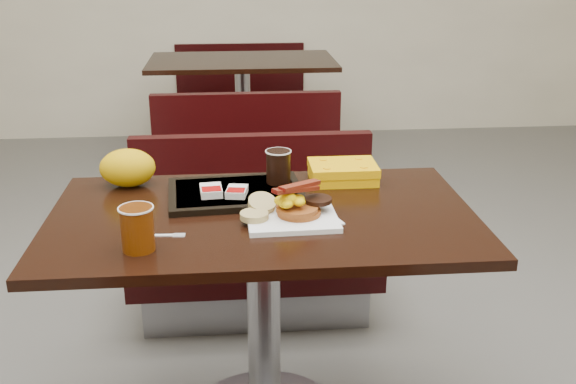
{
  "coord_description": "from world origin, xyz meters",
  "views": [
    {
      "loc": [
        -0.08,
        -1.73,
        1.47
      ],
      "look_at": [
        0.07,
        -0.02,
        0.82
      ],
      "focal_mm": 41.36,
      "sensor_mm": 36.0,
      "label": 1
    }
  ],
  "objects": [
    {
      "name": "muffin_bottom",
      "position": [
        -0.03,
        -0.07,
        0.77
      ],
      "size": [
        0.09,
        0.09,
        0.02
      ],
      "primitive_type": "cylinder",
      "rotation": [
        0.0,
        0.0,
        -0.16
      ],
      "color": "tan",
      "rests_on": "platter"
    },
    {
      "name": "sausage_patty",
      "position": [
        0.15,
        -0.03,
        0.8
      ],
      "size": [
        0.09,
        0.09,
        0.01
      ],
      "primitive_type": "cylinder",
      "rotation": [
        0.0,
        0.0,
        0.14
      ],
      "color": "black",
      "rests_on": "pancake_stack"
    },
    {
      "name": "hashbrown_sleeve_left",
      "position": [
        -0.15,
        0.11,
        0.78
      ],
      "size": [
        0.07,
        0.09,
        0.02
      ],
      "primitive_type": "cube",
      "rotation": [
        0.0,
        0.0,
        0.1
      ],
      "color": "silver",
      "rests_on": "tray"
    },
    {
      "name": "tray",
      "position": [
        -0.07,
        0.14,
        0.76
      ],
      "size": [
        0.42,
        0.32,
        0.02
      ],
      "primitive_type": "cube",
      "rotation": [
        0.0,
        0.0,
        0.08
      ],
      "color": "black",
      "rests_on": "table_near"
    },
    {
      "name": "pancake_stack",
      "position": [
        0.1,
        -0.05,
        0.78
      ],
      "size": [
        0.15,
        0.15,
        0.02
      ],
      "primitive_type": "cylinder",
      "rotation": [
        0.0,
        0.0,
        -0.32
      ],
      "color": "#934418",
      "rests_on": "platter"
    },
    {
      "name": "bench_far_n",
      "position": [
        0.0,
        3.3,
        0.36
      ],
      "size": [
        1.0,
        0.46,
        0.72
      ],
      "primitive_type": null,
      "color": "black",
      "rests_on": "floor"
    },
    {
      "name": "bench_near_n",
      "position": [
        0.0,
        0.7,
        0.36
      ],
      "size": [
        1.0,
        0.46,
        0.72
      ],
      "primitive_type": null,
      "color": "black",
      "rests_on": "floor"
    },
    {
      "name": "paper_bag",
      "position": [
        -0.41,
        0.26,
        0.81
      ],
      "size": [
        0.19,
        0.15,
        0.12
      ],
      "primitive_type": "ellipsoid",
      "rotation": [
        0.0,
        0.0,
        0.17
      ],
      "color": "#CC9506",
      "rests_on": "table_near"
    },
    {
      "name": "coffee_cup_far",
      "position": [
        0.06,
        0.2,
        0.82
      ],
      "size": [
        0.09,
        0.09,
        0.1
      ],
      "primitive_type": "cylinder",
      "rotation": [
        0.0,
        0.0,
        0.28
      ],
      "color": "black",
      "rests_on": "tray"
    },
    {
      "name": "clamshell",
      "position": [
        0.27,
        0.25,
        0.78
      ],
      "size": [
        0.21,
        0.16,
        0.06
      ],
      "primitive_type": "cube",
      "rotation": [
        0.0,
        0.0,
        -0.0
      ],
      "color": "#EDA703",
      "rests_on": "table_near"
    },
    {
      "name": "fork",
      "position": [
        -0.28,
        -0.13,
        0.75
      ],
      "size": [
        0.11,
        0.03,
        0.0
      ],
      "primitive_type": null,
      "rotation": [
        0.0,
        0.0,
        -0.06
      ],
      "color": "white",
      "rests_on": "table_near"
    },
    {
      "name": "knife",
      "position": [
        0.19,
        -0.02,
        0.75
      ],
      "size": [
        0.07,
        0.17,
        0.0
      ],
      "primitive_type": "cube",
      "rotation": [
        0.0,
        0.0,
        -1.24
      ],
      "color": "white",
      "rests_on": "table_near"
    },
    {
      "name": "bench_far_s",
      "position": [
        0.0,
        1.9,
        0.36
      ],
      "size": [
        1.0,
        0.46,
        0.72
      ],
      "primitive_type": null,
      "color": "black",
      "rests_on": "floor"
    },
    {
      "name": "table_far",
      "position": [
        0.0,
        2.6,
        0.38
      ],
      "size": [
        1.2,
        0.7,
        0.75
      ],
      "primitive_type": null,
      "color": "black",
      "rests_on": "floor"
    },
    {
      "name": "bacon_strips",
      "position": [
        0.09,
        -0.05,
        0.84
      ],
      "size": [
        0.16,
        0.14,
        0.01
      ],
      "primitive_type": null,
      "rotation": [
        0.0,
        0.0,
        0.59
      ],
      "color": "#4A0705",
      "rests_on": "scrambled_eggs"
    },
    {
      "name": "scrambled_eggs",
      "position": [
        0.07,
        -0.07,
        0.81
      ],
      "size": [
        0.09,
        0.08,
        0.04
      ],
      "primitive_type": "ellipsoid",
      "rotation": [
        0.0,
        0.0,
        -0.05
      ],
      "color": "yellow",
      "rests_on": "pancake_stack"
    },
    {
      "name": "condiment_syrup",
      "position": [
        -0.01,
        0.07,
        0.76
      ],
      "size": [
        0.05,
        0.05,
        0.01
      ],
      "primitive_type": "cube",
      "rotation": [
        0.0,
        0.0,
        0.46
      ],
      "color": "#B04307",
      "rests_on": "table_near"
    },
    {
      "name": "muffin_top",
      "position": [
        -0.0,
        -0.01,
        0.79
      ],
      "size": [
        0.1,
        0.1,
        0.05
      ],
      "primitive_type": "cylinder",
      "rotation": [
        0.38,
        0.0,
        0.31
      ],
      "color": "tan",
      "rests_on": "platter"
    },
    {
      "name": "table_near",
      "position": [
        0.0,
        0.0,
        0.38
      ],
      "size": [
        1.2,
        0.7,
        0.75
      ],
      "primitive_type": null,
      "color": "black",
      "rests_on": "floor"
    },
    {
      "name": "coffee_cup_near",
      "position": [
        -0.32,
        -0.21,
        0.81
      ],
      "size": [
        0.09,
        0.09,
        0.11
      ],
      "primitive_type": "cylinder",
      "rotation": [
        0.0,
        0.0,
        0.1
      ],
      "color": "#8C3B05",
      "rests_on": "table_near"
    },
    {
      "name": "condiment_ketchup",
      "position": [
        -0.02,
        0.03,
        0.76
      ],
      "size": [
        0.04,
        0.03,
        0.01
      ],
      "primitive_type": "cube",
      "rotation": [
        0.0,
        0.0,
        0.01
      ],
      "color": "#8C0504",
      "rests_on": "table_near"
    },
    {
      "name": "platter",
      "position": [
        0.08,
        -0.07,
        0.76
      ],
      "size": [
        0.25,
        0.2,
        0.01
      ],
      "primitive_type": "cube",
      "rotation": [
        0.0,
        0.0,
        0.03
      ],
      "color": "white",
      "rests_on": "table_near"
    },
    {
      "name": "hashbrown_sleeve_right",
      "position": [
        -0.07,
        0.1,
        0.78
      ],
      "size": [
        0.07,
        0.09,
        0.02
      ],
      "primitive_type": "cube",
      "rotation": [
        0.0,
        0.0,
        -0.17
      ],
      "color": "silver",
      "rests_on": "tray"
    }
  ]
}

